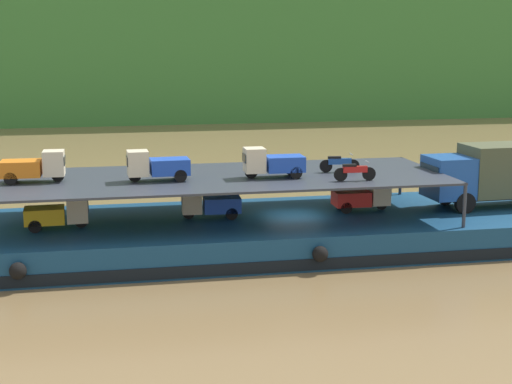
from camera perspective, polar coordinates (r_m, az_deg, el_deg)
ground_plane at (r=36.81m, az=2.85°, el=-4.01°), size 400.00×400.00×0.00m
cargo_barge at (r=36.60m, az=2.87°, el=-2.89°), size 30.45×8.99×1.50m
covered_lorry at (r=39.80m, az=17.37°, el=1.36°), size 7.93×2.57×3.10m
cargo_rack at (r=35.33m, az=-3.08°, el=1.05°), size 21.25×7.65×2.00m
mini_truck_lower_stern at (r=34.83m, az=-14.44°, el=-1.54°), size 2.78×1.26×1.38m
mini_truck_lower_aft at (r=35.81m, az=-3.43°, el=-0.85°), size 2.79×1.29×1.38m
mini_truck_lower_mid at (r=37.63m, az=7.86°, el=-0.34°), size 2.75×1.22×1.38m
mini_truck_upper_stern at (r=35.12m, az=-16.06°, el=1.81°), size 2.76×1.24×1.38m
mini_truck_upper_mid at (r=34.33m, az=-7.33°, el=1.95°), size 2.77×1.26×1.38m
mini_truck_upper_fore at (r=34.88m, az=1.23°, el=2.19°), size 2.74×1.21×1.38m
motorcycle_upper_port at (r=34.40m, az=7.29°, el=1.53°), size 1.90×0.55×0.87m
motorcycle_upper_centre at (r=36.55m, az=6.16°, el=2.14°), size 1.90×0.55×0.87m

